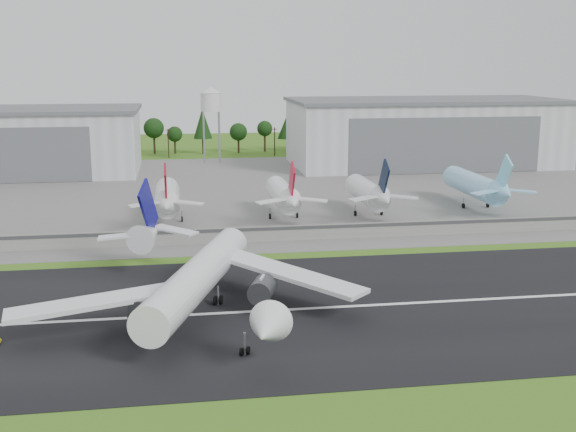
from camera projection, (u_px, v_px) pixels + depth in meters
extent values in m
plane|color=#366A19|center=(311.00, 332.00, 107.02)|extent=(600.00, 600.00, 0.00)
cube|color=black|center=(300.00, 309.00, 116.67)|extent=(320.00, 60.00, 0.10)
cube|color=white|center=(300.00, 309.00, 116.65)|extent=(220.00, 1.00, 0.02)
cube|color=slate|center=(239.00, 190.00, 222.88)|extent=(320.00, 150.00, 0.10)
cube|color=gray|center=(265.00, 234.00, 159.76)|extent=(240.00, 0.50, 3.50)
cube|color=#38383A|center=(265.00, 229.00, 159.20)|extent=(240.00, 0.12, 0.70)
cube|color=silver|center=(424.00, 134.00, 275.09)|extent=(100.00, 45.00, 24.00)
cube|color=#595B60|center=(426.00, 100.00, 272.42)|extent=(102.00, 47.00, 1.20)
cube|color=#595B60|center=(446.00, 145.00, 253.62)|extent=(70.00, 0.30, 19.68)
cylinder|color=#99999E|center=(204.00, 138.00, 279.44)|extent=(0.50, 0.50, 20.00)
cylinder|color=#99999E|center=(219.00, 136.00, 286.14)|extent=(0.50, 0.50, 20.00)
cylinder|color=silver|center=(211.00, 102.00, 279.93)|extent=(8.00, 8.00, 7.00)
cone|color=silver|center=(211.00, 90.00, 278.93)|extent=(8.40, 8.40, 2.40)
cylinder|color=white|center=(198.00, 277.00, 112.92)|extent=(19.38, 43.58, 5.80)
cone|color=white|center=(267.00, 329.00, 91.20)|extent=(7.40, 7.52, 5.80)
cone|color=white|center=(149.00, 234.00, 135.69)|extent=(8.07, 10.28, 5.51)
cube|color=navy|center=(148.00, 207.00, 134.14)|extent=(3.48, 9.21, 11.13)
cube|color=white|center=(289.00, 273.00, 118.06)|extent=(23.29, 24.05, 2.65)
cylinder|color=#333338|center=(262.00, 290.00, 114.64)|extent=(5.34, 6.42, 3.80)
cube|color=white|center=(175.00, 230.00, 137.41)|extent=(9.15, 7.92, 0.98)
cube|color=white|center=(105.00, 300.00, 104.64)|extent=(28.51, 10.10, 2.65)
cylinder|color=#333338|center=(146.00, 308.00, 106.14)|extent=(5.34, 6.42, 3.80)
cube|color=white|center=(123.00, 236.00, 132.94)|extent=(9.02, 3.26, 0.98)
cube|color=#99999E|center=(208.00, 312.00, 110.40)|extent=(18.95, 31.62, 3.20)
cylinder|color=black|center=(165.00, 309.00, 114.65)|extent=(0.85, 1.55, 1.50)
cylinder|color=silver|center=(167.00, 197.00, 179.74)|extent=(6.17, 24.00, 6.17)
cone|color=silver|center=(166.00, 205.00, 164.56)|extent=(5.86, 7.00, 5.86)
cube|color=maroon|center=(166.00, 184.00, 164.03)|extent=(0.45, 8.59, 10.02)
cylinder|color=#99999E|center=(153.00, 217.00, 178.25)|extent=(0.32, 0.32, 3.00)
cylinder|color=#99999E|center=(182.00, 216.00, 179.31)|extent=(0.32, 0.32, 3.00)
cylinder|color=black|center=(154.00, 220.00, 178.40)|extent=(0.40, 1.40, 1.40)
cylinder|color=white|center=(282.00, 194.00, 184.15)|extent=(5.83, 24.00, 5.83)
cone|color=white|center=(292.00, 202.00, 168.97)|extent=(5.53, 7.00, 5.53)
cube|color=#AC0D29|center=(292.00, 182.00, 168.44)|extent=(0.45, 8.59, 10.02)
cylinder|color=#99999E|center=(270.00, 213.00, 182.63)|extent=(0.32, 0.32, 3.00)
cylinder|color=#99999E|center=(297.00, 212.00, 183.68)|extent=(0.32, 0.32, 3.00)
cylinder|color=black|center=(270.00, 216.00, 182.78)|extent=(0.40, 1.40, 1.40)
cylinder|color=white|center=(367.00, 192.00, 187.49)|extent=(5.86, 24.00, 5.86)
cone|color=white|center=(384.00, 199.00, 172.31)|extent=(5.56, 7.00, 5.56)
cube|color=black|center=(384.00, 179.00, 171.78)|extent=(0.45, 8.59, 10.02)
cylinder|color=#99999E|center=(355.00, 211.00, 185.97)|extent=(0.32, 0.32, 3.00)
cylinder|color=#99999E|center=(382.00, 210.00, 187.03)|extent=(0.32, 0.32, 3.00)
cylinder|color=black|center=(355.00, 213.00, 186.12)|extent=(0.40, 1.40, 1.40)
cylinder|color=#91D6FC|center=(474.00, 185.00, 197.00)|extent=(6.30, 30.00, 6.30)
cone|color=#91D6FC|center=(504.00, 193.00, 178.92)|extent=(5.99, 7.00, 5.99)
cube|color=#7CDEFF|center=(504.00, 174.00, 178.39)|extent=(0.45, 8.59, 10.02)
cylinder|color=#99999E|center=(463.00, 203.00, 195.53)|extent=(0.32, 0.32, 3.00)
cylinder|color=#99999E|center=(488.00, 202.00, 196.58)|extent=(0.32, 0.32, 3.00)
cylinder|color=black|center=(463.00, 206.00, 195.68)|extent=(0.40, 1.40, 1.40)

